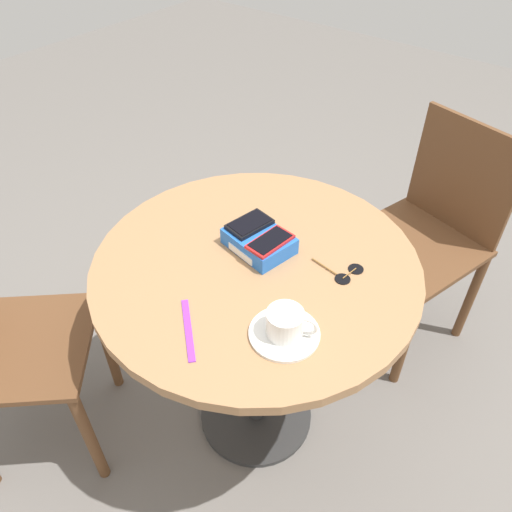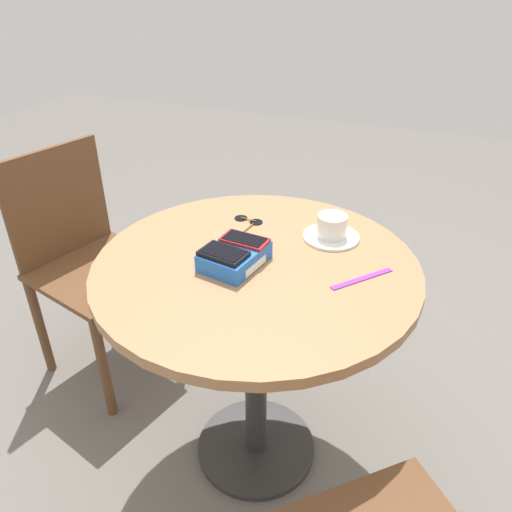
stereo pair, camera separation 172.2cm
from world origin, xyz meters
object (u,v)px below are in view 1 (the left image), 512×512
object	(u,v)px
coffee_cup	(286,323)
lanyard_strap	(188,329)
saucer	(284,333)
phone_black	(250,224)
phone_box	(259,241)
sunglasses	(346,273)
chair_near_window	(426,235)
phone_red	(270,241)
round_table	(256,297)

from	to	relation	value
coffee_cup	lanyard_strap	distance (m)	0.23
saucer	phone_black	bearing A→B (deg)	141.80
phone_box	phone_black	bearing A→B (deg)	163.44
coffee_cup	sunglasses	xyz separation A→B (m)	(0.01, 0.26, -0.04)
lanyard_strap	chair_near_window	world-z (taller)	chair_near_window
phone_box	chair_near_window	size ratio (longest dim) A/B	0.22
phone_red	phone_box	bearing A→B (deg)	167.23
sunglasses	lanyard_strap	bearing A→B (deg)	-116.10
coffee_cup	chair_near_window	bearing A→B (deg)	89.74
phone_black	sunglasses	world-z (taller)	phone_black
coffee_cup	sunglasses	bearing A→B (deg)	88.70
round_table	coffee_cup	size ratio (longest dim) A/B	7.79
phone_box	sunglasses	xyz separation A→B (m)	(0.24, 0.06, -0.02)
phone_red	coffee_cup	world-z (taller)	coffee_cup
lanyard_strap	sunglasses	world-z (taller)	sunglasses
phone_box	chair_near_window	distance (m)	0.82
sunglasses	round_table	bearing A→B (deg)	-152.98
coffee_cup	chair_near_window	xyz separation A→B (m)	(0.00, 0.92, -0.33)
round_table	chair_near_window	bearing A→B (deg)	74.48
phone_red	saucer	world-z (taller)	phone_red
phone_black	chair_near_window	distance (m)	0.83
phone_box	lanyard_strap	distance (m)	0.34
phone_box	lanyard_strap	size ratio (longest dim) A/B	1.05
saucer	chair_near_window	distance (m)	0.97
lanyard_strap	chair_near_window	distance (m)	1.10
phone_black	lanyard_strap	bearing A→B (deg)	-74.83
phone_red	chair_near_window	xyz separation A→B (m)	(0.20, 0.72, -0.34)
phone_box	saucer	bearing A→B (deg)	-41.21
phone_black	lanyard_strap	distance (m)	0.36
phone_red	coffee_cup	bearing A→B (deg)	-45.41
phone_red	round_table	bearing A→B (deg)	-113.01
phone_box	sunglasses	distance (m)	0.25
saucer	lanyard_strap	distance (m)	0.22
round_table	phone_red	xyz separation A→B (m)	(0.02, 0.04, 0.19)
round_table	chair_near_window	world-z (taller)	chair_near_window
saucer	chair_near_window	bearing A→B (deg)	89.60
phone_black	phone_red	xyz separation A→B (m)	(0.09, -0.02, -0.00)
sunglasses	chair_near_window	xyz separation A→B (m)	(-0.00, 0.65, -0.29)
coffee_cup	phone_red	bearing A→B (deg)	134.59
phone_box	round_table	bearing A→B (deg)	-59.80
sunglasses	chair_near_window	world-z (taller)	chair_near_window
phone_box	chair_near_window	bearing A→B (deg)	71.36
round_table	sunglasses	world-z (taller)	sunglasses
lanyard_strap	sunglasses	bearing A→B (deg)	63.90
phone_red	chair_near_window	size ratio (longest dim) A/B	0.15
phone_red	sunglasses	xyz separation A→B (m)	(0.20, 0.07, -0.05)
saucer	sunglasses	world-z (taller)	saucer
lanyard_strap	coffee_cup	bearing A→B (deg)	34.52
phone_black	coffee_cup	world-z (taller)	coffee_cup
sunglasses	phone_red	bearing A→B (deg)	-160.51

